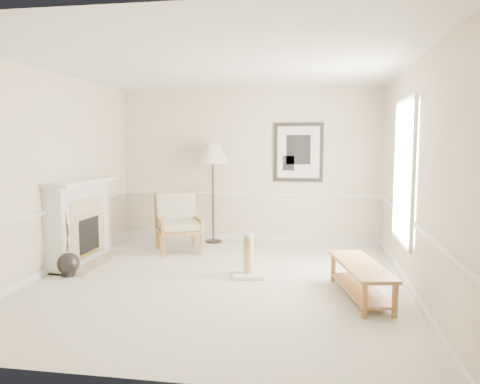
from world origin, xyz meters
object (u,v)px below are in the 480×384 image
object	(u,v)px
floor_vase	(68,264)
armchair	(178,220)
scratching_post	(248,263)
floor_lamp	(213,156)
bench	(361,275)

from	to	relation	value
floor_vase	armchair	size ratio (longest dim) A/B	0.86
scratching_post	floor_lamp	bearing A→B (deg)	114.76
floor_vase	floor_lamp	bearing A→B (deg)	58.88
floor_vase	armchair	world-z (taller)	armchair
bench	floor_vase	bearing A→B (deg)	175.97
floor_vase	scratching_post	bearing A→B (deg)	8.66
armchair	bench	bearing A→B (deg)	-63.22
armchair	scratching_post	xyz separation A→B (m)	(1.46, -1.43, -0.34)
bench	scratching_post	world-z (taller)	scratching_post
scratching_post	floor_vase	bearing A→B (deg)	-171.34
floor_vase	armchair	xyz separation A→B (m)	(1.06, 1.82, 0.37)
floor_lamp	bench	bearing A→B (deg)	-48.76
armchair	scratching_post	distance (m)	2.08
floor_vase	scratching_post	world-z (taller)	floor_vase
floor_vase	floor_lamp	distance (m)	3.30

